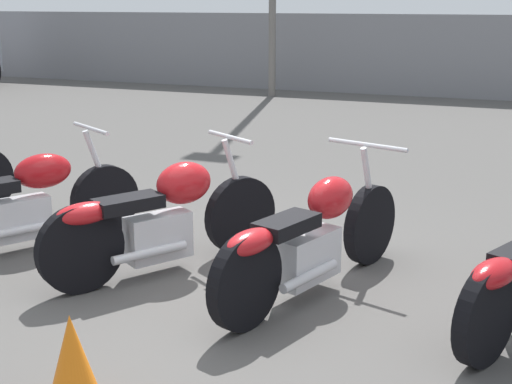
% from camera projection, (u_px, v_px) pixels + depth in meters
% --- Properties ---
extents(ground_plane, '(60.00, 60.00, 0.00)m').
position_uv_depth(ground_plane, '(233.00, 292.00, 5.27)').
color(ground_plane, '#514F4C').
extents(fence_back, '(40.00, 0.04, 1.79)m').
position_uv_depth(fence_back, '(448.00, 57.00, 15.53)').
color(fence_back, gray).
rests_on(fence_back, ground_plane).
extents(motorcycle_slot_1, '(1.20, 1.87, 1.01)m').
position_uv_depth(motorcycle_slot_1, '(20.00, 203.00, 6.04)').
color(motorcycle_slot_1, black).
rests_on(motorcycle_slot_1, ground_plane).
extents(motorcycle_slot_2, '(1.18, 1.84, 1.03)m').
position_uv_depth(motorcycle_slot_2, '(162.00, 218.00, 5.56)').
color(motorcycle_slot_2, black).
rests_on(motorcycle_slot_2, ground_plane).
extents(motorcycle_slot_3, '(0.92, 2.16, 1.02)m').
position_uv_depth(motorcycle_slot_3, '(311.00, 238.00, 5.13)').
color(motorcycle_slot_3, black).
rests_on(motorcycle_slot_3, ground_plane).
extents(traffic_cone_near, '(0.31, 0.31, 0.54)m').
position_uv_depth(traffic_cone_near, '(73.00, 362.00, 3.70)').
color(traffic_cone_near, orange).
rests_on(traffic_cone_near, ground_plane).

